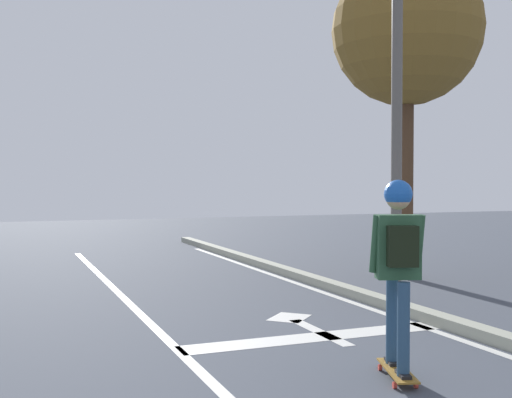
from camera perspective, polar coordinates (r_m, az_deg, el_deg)
lane_line_center at (r=6.63m, az=-6.35°, el=-14.01°), size 0.12×20.00×0.01m
lane_line_curbside at (r=7.98m, az=15.81°, el=-11.36°), size 0.12×20.00×0.01m
stop_bar at (r=7.43m, az=5.38°, el=-12.27°), size 3.21×0.40×0.01m
lane_arrow_stem at (r=7.68m, az=5.75°, el=-11.82°), size 0.16×1.40×0.01m
lane_arrow_head at (r=8.43m, az=3.02°, el=-10.61°), size 0.71×0.71×0.01m
curb_strip at (r=8.12m, az=17.23°, el=-10.67°), size 0.24×24.00×0.14m
skateboard at (r=6.04m, az=12.61°, el=-14.90°), size 0.44×0.79×0.09m
skater at (r=5.81m, az=12.71°, el=-4.41°), size 0.45×0.62×1.71m
traffic_signal_mast at (r=9.32m, az=7.50°, el=14.51°), size 4.65×0.34×5.78m
roadside_tree at (r=12.30m, az=13.43°, el=14.41°), size 2.75×2.75×5.93m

